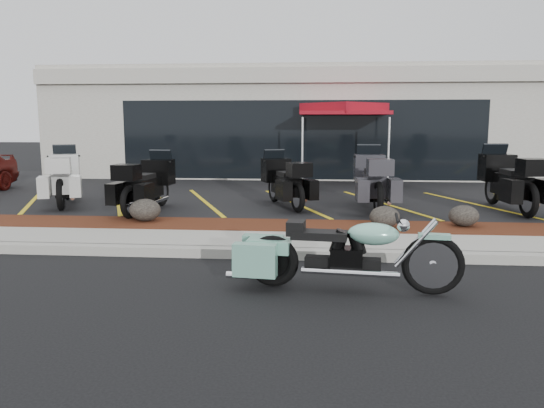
# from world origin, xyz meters

# --- Properties ---
(ground) EXTENTS (90.00, 90.00, 0.00)m
(ground) POSITION_xyz_m (0.00, 0.00, 0.00)
(ground) COLOR black
(ground) RESTS_ON ground
(curb) EXTENTS (24.00, 0.25, 0.15)m
(curb) POSITION_xyz_m (0.00, 0.90, 0.07)
(curb) COLOR gray
(curb) RESTS_ON ground
(sidewalk) EXTENTS (24.00, 1.20, 0.15)m
(sidewalk) POSITION_xyz_m (0.00, 1.60, 0.07)
(sidewalk) COLOR gray
(sidewalk) RESTS_ON ground
(mulch_bed) EXTENTS (24.00, 1.20, 0.16)m
(mulch_bed) POSITION_xyz_m (0.00, 2.80, 0.08)
(mulch_bed) COLOR #3D180D
(mulch_bed) RESTS_ON ground
(upper_lot) EXTENTS (26.00, 9.60, 0.15)m
(upper_lot) POSITION_xyz_m (0.00, 8.20, 0.07)
(upper_lot) COLOR black
(upper_lot) RESTS_ON ground
(dealership_building) EXTENTS (18.00, 8.16, 4.00)m
(dealership_building) POSITION_xyz_m (0.00, 14.47, 2.01)
(dealership_building) COLOR #9A958B
(dealership_building) RESTS_ON ground
(boulder_left) EXTENTS (0.62, 0.52, 0.44)m
(boulder_left) POSITION_xyz_m (-2.83, 2.95, 0.38)
(boulder_left) COLOR black
(boulder_left) RESTS_ON mulch_bed
(boulder_mid) EXTENTS (0.56, 0.47, 0.40)m
(boulder_mid) POSITION_xyz_m (1.82, 2.71, 0.36)
(boulder_mid) COLOR black
(boulder_mid) RESTS_ON mulch_bed
(boulder_right) EXTENTS (0.56, 0.47, 0.40)m
(boulder_right) POSITION_xyz_m (3.31, 2.95, 0.36)
(boulder_right) COLOR black
(boulder_right) RESTS_ON mulch_bed
(hero_cruiser) EXTENTS (2.88, 1.00, 0.99)m
(hero_cruiser) POSITION_xyz_m (1.98, -0.73, 0.50)
(hero_cruiser) COLOR #7ABEA6
(hero_cruiser) RESTS_ON ground
(touring_white) EXTENTS (1.73, 2.56, 1.39)m
(touring_white) POSITION_xyz_m (-5.75, 5.66, 0.85)
(touring_white) COLOR beige
(touring_white) RESTS_ON upper_lot
(touring_black_front) EXTENTS (1.11, 2.35, 1.32)m
(touring_black_front) POSITION_xyz_m (-3.06, 4.85, 0.81)
(touring_black_front) COLOR black
(touring_black_front) RESTS_ON upper_lot
(touring_black_mid) EXTENTS (1.65, 2.38, 1.29)m
(touring_black_mid) POSITION_xyz_m (-0.49, 5.71, 0.80)
(touring_black_mid) COLOR black
(touring_black_mid) RESTS_ON upper_lot
(touring_grey) EXTENTS (1.02, 2.48, 1.42)m
(touring_grey) POSITION_xyz_m (1.78, 5.74, 0.86)
(touring_grey) COLOR #313036
(touring_grey) RESTS_ON upper_lot
(touring_black_rear) EXTENTS (1.15, 2.56, 1.45)m
(touring_black_rear) POSITION_xyz_m (4.72, 5.76, 0.88)
(touring_black_rear) COLOR black
(touring_black_rear) RESTS_ON upper_lot
(traffic_cone) EXTENTS (0.32, 0.32, 0.50)m
(traffic_cone) POSITION_xyz_m (-0.10, 7.93, 0.40)
(traffic_cone) COLOR red
(traffic_cone) RESTS_ON upper_lot
(popup_canopy) EXTENTS (3.55, 3.55, 2.53)m
(popup_canopy) POSITION_xyz_m (1.37, 10.01, 2.44)
(popup_canopy) COLOR silver
(popup_canopy) RESTS_ON upper_lot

